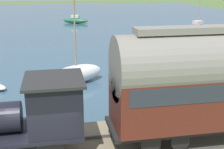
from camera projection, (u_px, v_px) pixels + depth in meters
harbor_water at (49, 22)px, 52.08m from camera, size 80.00×80.00×0.01m
steam_locomotive at (22, 114)px, 11.15m from camera, size 2.32×5.94×3.47m
passenger_coach at (224, 78)px, 12.31m from camera, size 2.47×9.26×4.56m
sailboat_green at (75, 20)px, 50.22m from camera, size 2.93×4.33×6.19m
sailboat_white at (76, 74)px, 21.01m from camera, size 3.11×4.17×6.25m
sailboat_red at (197, 27)px, 42.46m from camera, size 3.38×4.54×5.37m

